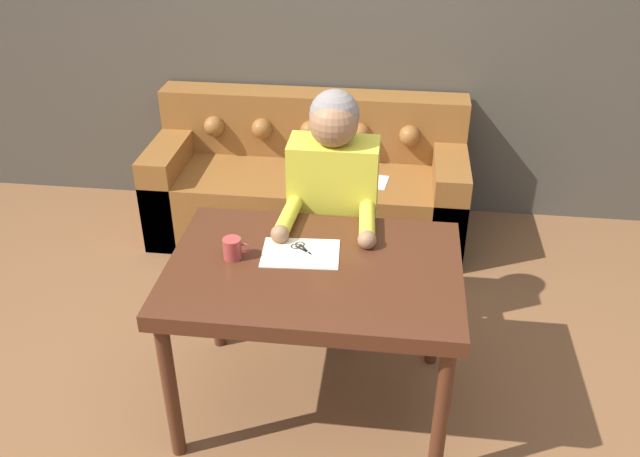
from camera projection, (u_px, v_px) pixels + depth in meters
name	position (u px, v px, depth m)	size (l,w,h in m)	color
ground_plane	(298.00, 398.00, 3.14)	(16.00, 16.00, 0.00)	brown
wall_back	(342.00, 13.00, 4.10)	(8.00, 0.06, 2.60)	#474238
dining_table	(314.00, 282.00, 2.77)	(1.19, 0.82, 0.76)	#472314
couch	(309.00, 185.00, 4.31)	(1.94, 0.76, 0.85)	brown
person	(333.00, 217.00, 3.24)	(0.45, 0.58, 1.30)	#33281E
pattern_paper_main	(301.00, 253.00, 2.80)	(0.33, 0.25, 0.00)	beige
scissors	(304.00, 249.00, 2.82)	(0.17, 0.17, 0.01)	silver
mug	(233.00, 249.00, 2.75)	(0.11, 0.08, 0.09)	#9E3833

